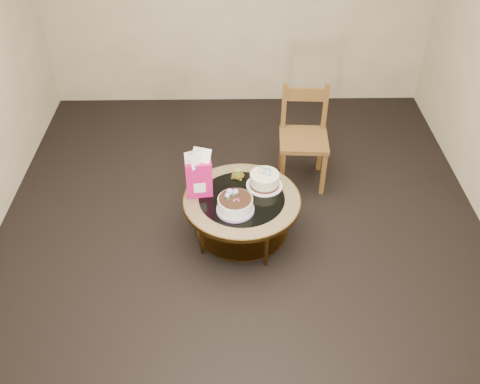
{
  "coord_description": "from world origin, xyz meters",
  "views": [
    {
      "loc": [
        -0.07,
        -3.5,
        3.41
      ],
      "look_at": [
        -0.02,
        0.02,
        0.51
      ],
      "focal_mm": 40.0,
      "sensor_mm": 36.0,
      "label": 1
    }
  ],
  "objects_px": {
    "decorated_cake": "(235,205)",
    "gift_bag": "(199,174)",
    "dining_chair": "(303,136)",
    "coffee_table": "(242,205)",
    "cream_cake": "(265,180)"
  },
  "relations": [
    {
      "from": "decorated_cake",
      "to": "dining_chair",
      "type": "distance_m",
      "value": 1.23
    },
    {
      "from": "gift_bag",
      "to": "cream_cake",
      "type": "bearing_deg",
      "value": 3.14
    },
    {
      "from": "coffee_table",
      "to": "decorated_cake",
      "type": "height_order",
      "value": "decorated_cake"
    },
    {
      "from": "dining_chair",
      "to": "gift_bag",
      "type": "bearing_deg",
      "value": -137.64
    },
    {
      "from": "decorated_cake",
      "to": "gift_bag",
      "type": "relative_size",
      "value": 0.72
    },
    {
      "from": "cream_cake",
      "to": "dining_chair",
      "type": "distance_m",
      "value": 0.82
    },
    {
      "from": "dining_chair",
      "to": "decorated_cake",
      "type": "bearing_deg",
      "value": -120.2
    },
    {
      "from": "dining_chair",
      "to": "coffee_table",
      "type": "bearing_deg",
      "value": -122.37
    },
    {
      "from": "coffee_table",
      "to": "decorated_cake",
      "type": "xyz_separation_m",
      "value": [
        -0.06,
        -0.16,
        0.14
      ]
    },
    {
      "from": "coffee_table",
      "to": "dining_chair",
      "type": "relative_size",
      "value": 1.01
    },
    {
      "from": "cream_cake",
      "to": "dining_chair",
      "type": "bearing_deg",
      "value": 83.04
    },
    {
      "from": "decorated_cake",
      "to": "dining_chair",
      "type": "relative_size",
      "value": 0.31
    },
    {
      "from": "coffee_table",
      "to": "cream_cake",
      "type": "relative_size",
      "value": 3.19
    },
    {
      "from": "cream_cake",
      "to": "gift_bag",
      "type": "relative_size",
      "value": 0.73
    },
    {
      "from": "cream_cake",
      "to": "gift_bag",
      "type": "height_order",
      "value": "gift_bag"
    }
  ]
}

